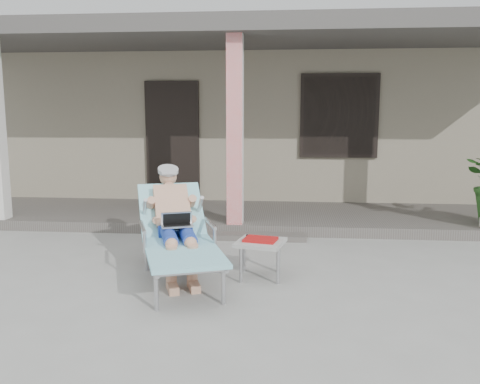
# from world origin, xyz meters

# --- Properties ---
(ground) EXTENTS (60.00, 60.00, 0.00)m
(ground) POSITION_xyz_m (0.00, 0.00, 0.00)
(ground) COLOR #9E9E99
(ground) RESTS_ON ground
(house) EXTENTS (10.40, 5.40, 3.30)m
(house) POSITION_xyz_m (0.00, 6.50, 1.67)
(house) COLOR gray
(house) RESTS_ON ground
(porch_deck) EXTENTS (10.00, 2.00, 0.15)m
(porch_deck) POSITION_xyz_m (0.00, 3.00, 0.07)
(porch_deck) COLOR #605B56
(porch_deck) RESTS_ON ground
(porch_overhang) EXTENTS (10.00, 2.30, 2.85)m
(porch_overhang) POSITION_xyz_m (0.00, 2.95, 2.79)
(porch_overhang) COLOR silver
(porch_overhang) RESTS_ON porch_deck
(porch_step) EXTENTS (2.00, 0.30, 0.07)m
(porch_step) POSITION_xyz_m (0.00, 1.85, 0.04)
(porch_step) COLOR #605B56
(porch_step) RESTS_ON ground
(lounger) EXTENTS (1.26, 1.91, 1.21)m
(lounger) POSITION_xyz_m (-0.42, 0.20, 0.74)
(lounger) COLOR #B7B7BC
(lounger) RESTS_ON ground
(side_table) EXTENTS (0.56, 0.56, 0.42)m
(side_table) POSITION_xyz_m (0.46, 0.25, 0.36)
(side_table) COLOR #A7A8A3
(side_table) RESTS_ON ground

